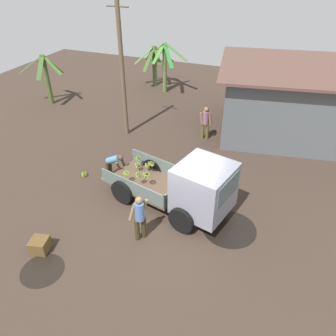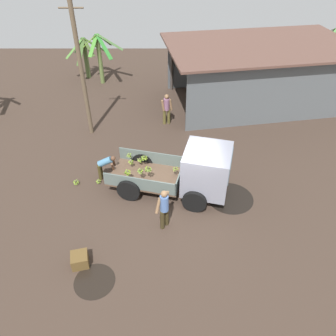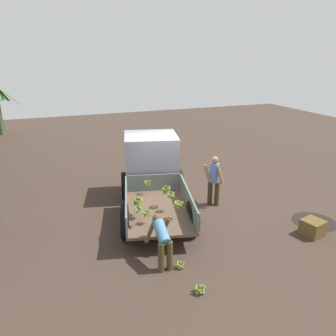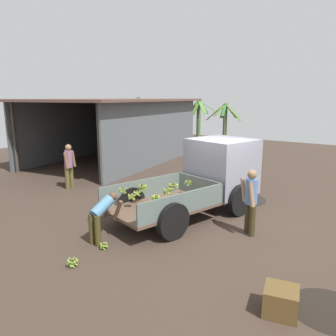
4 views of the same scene
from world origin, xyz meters
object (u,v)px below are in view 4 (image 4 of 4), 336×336
object	(u,v)px
person_worker_loading	(102,214)
person_foreground_visitor	(251,199)
person_bystander_near_shed	(69,164)
banana_bunch_on_ground_1	(104,245)
cargo_truck	(213,173)
banana_bunch_on_ground_0	(72,262)
wooden_crate_0	(281,301)

from	to	relation	value
person_worker_loading	person_foreground_visitor	bearing A→B (deg)	-46.85
person_bystander_near_shed	banana_bunch_on_ground_1	size ratio (longest dim) A/B	7.41
cargo_truck	person_bystander_near_shed	world-z (taller)	cargo_truck
banana_bunch_on_ground_0	wooden_crate_0	xyz separation A→B (m)	(1.01, -3.93, 0.12)
person_foreground_visitor	person_bystander_near_shed	bearing A→B (deg)	-49.92
person_bystander_near_shed	wooden_crate_0	distance (m)	9.31
person_foreground_visitor	wooden_crate_0	size ratio (longest dim) A/B	3.18
person_foreground_visitor	person_bystander_near_shed	distance (m)	7.23
cargo_truck	person_foreground_visitor	distance (m)	2.11
cargo_truck	banana_bunch_on_ground_0	xyz separation A→B (m)	(-4.89, 0.57, -1.04)
banana_bunch_on_ground_0	banana_bunch_on_ground_1	xyz separation A→B (m)	(0.93, 0.06, -0.00)
cargo_truck	wooden_crate_0	xyz separation A→B (m)	(-3.88, -3.36, -0.92)
cargo_truck	banana_bunch_on_ground_1	bearing A→B (deg)	-175.20
banana_bunch_on_ground_0	wooden_crate_0	world-z (taller)	wooden_crate_0
banana_bunch_on_ground_0	person_bystander_near_shed	bearing A→B (deg)	52.71
banana_bunch_on_ground_0	wooden_crate_0	size ratio (longest dim) A/B	0.51
person_foreground_visitor	person_bystander_near_shed	world-z (taller)	person_bystander_near_shed
person_worker_loading	banana_bunch_on_ground_1	distance (m)	0.75
person_worker_loading	banana_bunch_on_ground_0	bearing A→B (deg)	-161.14
person_worker_loading	person_bystander_near_shed	distance (m)	5.20
cargo_truck	person_bystander_near_shed	xyz separation A→B (m)	(-1.13, 5.51, -0.20)
banana_bunch_on_ground_0	banana_bunch_on_ground_1	size ratio (longest dim) A/B	1.16
wooden_crate_0	person_worker_loading	bearing A→B (deg)	87.22
cargo_truck	banana_bunch_on_ground_0	world-z (taller)	cargo_truck
cargo_truck	person_worker_loading	xyz separation A→B (m)	(-3.67, 0.98, -0.44)
person_bystander_near_shed	person_worker_loading	bearing A→B (deg)	-41.86
person_foreground_visitor	person_worker_loading	world-z (taller)	person_foreground_visitor
banana_bunch_on_ground_0	person_foreground_visitor	bearing A→B (deg)	-31.80
person_worker_loading	banana_bunch_on_ground_0	world-z (taller)	person_worker_loading
person_foreground_visitor	banana_bunch_on_ground_1	world-z (taller)	person_foreground_visitor
person_foreground_visitor	banana_bunch_on_ground_1	distance (m)	3.72
cargo_truck	person_worker_loading	bearing A→B (deg)	178.98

